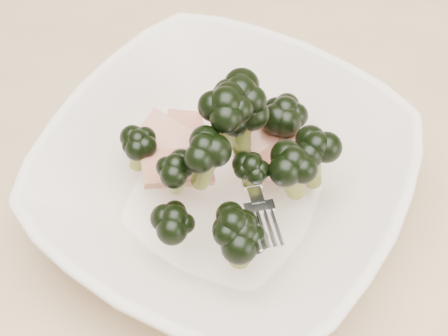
% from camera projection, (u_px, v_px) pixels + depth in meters
% --- Properties ---
extents(dining_table, '(1.20, 0.80, 0.75)m').
position_uv_depth(dining_table, '(208.00, 269.00, 0.60)').
color(dining_table, tan).
rests_on(dining_table, ground).
extents(broccoli_dish, '(0.35, 0.35, 0.13)m').
position_uv_depth(broccoli_dish, '(226.00, 175.00, 0.50)').
color(broccoli_dish, beige).
rests_on(broccoli_dish, dining_table).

